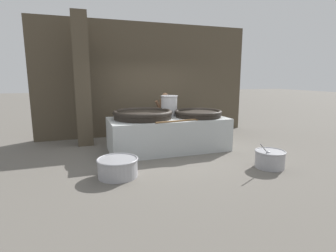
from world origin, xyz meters
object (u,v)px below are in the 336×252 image
at_px(giant_wok_far, 198,113).
at_px(cook, 165,114).
at_px(giant_wok_near, 143,114).
at_px(stock_pot, 169,105).
at_px(prep_bowl_vegetables, 270,158).
at_px(prep_bowl_meat, 118,167).

height_order(giant_wok_far, cook, cook).
bearing_deg(giant_wok_far, cook, 115.03).
distance_m(giant_wok_near, stock_pot, 0.93).
distance_m(giant_wok_far, prep_bowl_vegetables, 2.30).
xyz_separation_m(giant_wok_far, prep_bowl_vegetables, (0.75, -2.04, -0.75)).
height_order(stock_pot, prep_bowl_vegetables, stock_pot).
xyz_separation_m(giant_wok_near, prep_bowl_vegetables, (2.26, -2.23, -0.77)).
height_order(giant_wok_far, prep_bowl_vegetables, giant_wok_far).
distance_m(cook, prep_bowl_meat, 3.34).
bearing_deg(cook, giant_wok_far, 101.57).
distance_m(giant_wok_far, cook, 1.34).
distance_m(stock_pot, prep_bowl_meat, 2.85).
bearing_deg(giant_wok_far, giant_wok_near, 172.85).
height_order(giant_wok_near, prep_bowl_vegetables, giant_wok_near).
bearing_deg(prep_bowl_vegetables, cook, 112.03).
bearing_deg(stock_pot, prep_bowl_vegetables, -61.15).
relative_size(cook, prep_bowl_vegetables, 1.85).
height_order(giant_wok_near, stock_pot, stock_pot).
height_order(stock_pot, cook, cook).
bearing_deg(giant_wok_near, prep_bowl_meat, -118.72).
bearing_deg(stock_pot, giant_wok_far, -38.38).
bearing_deg(prep_bowl_meat, giant_wok_near, 61.28).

